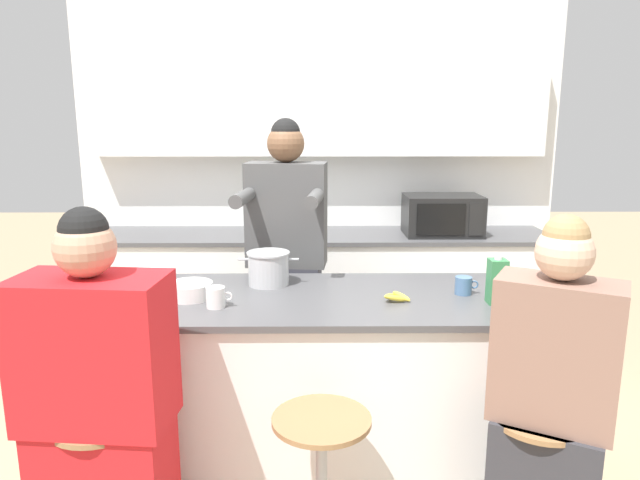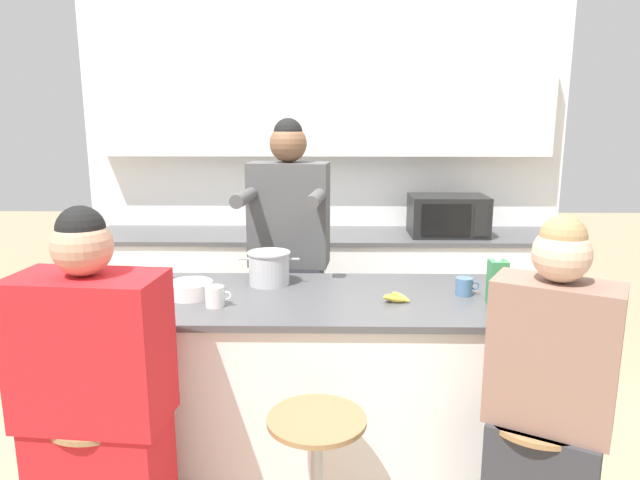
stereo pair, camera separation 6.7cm
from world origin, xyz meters
name	(u,v)px [view 2 (the right image)]	position (x,y,z in m)	size (l,w,h in m)	color
ground_plane	(320,469)	(0.00, 0.00, 0.00)	(16.00, 16.00, 0.00)	tan
wall_back	(324,142)	(0.00, 1.71, 1.54)	(3.53, 0.22, 2.70)	white
back_counter	(323,295)	(0.00, 1.42, 0.46)	(3.28, 0.60, 0.91)	white
kitchen_island	(320,385)	(0.00, 0.00, 0.46)	(2.04, 0.80, 0.91)	black
person_cooking	(290,273)	(-0.18, 0.59, 0.85)	(0.49, 0.58, 1.72)	#383842
person_wrapped_blanket	(97,410)	(-0.81, -0.65, 0.67)	(0.55, 0.33, 1.43)	red
person_seated_near	(546,422)	(0.83, -0.65, 0.64)	(0.48, 0.42, 1.40)	#333338
cooking_pot	(269,268)	(-0.25, 0.19, 0.99)	(0.30, 0.21, 0.17)	#B7BABC
fruit_bowl	(190,289)	(-0.60, -0.02, 0.94)	(0.21, 0.21, 0.07)	white
mixing_bowl_steel	(153,276)	(-0.84, 0.19, 0.94)	(0.20, 0.20, 0.08)	silver
coffee_cup_near	(464,287)	(0.67, 0.03, 0.95)	(0.11, 0.08, 0.08)	#4C7099
coffee_cup_far	(215,296)	(-0.46, -0.16, 0.95)	(0.11, 0.08, 0.09)	white
banana_bunch	(395,298)	(0.34, -0.08, 0.93)	(0.14, 0.10, 0.05)	yellow
juice_carton	(497,282)	(0.78, -0.11, 1.01)	(0.08, 0.08, 0.22)	#38844C
microwave	(448,216)	(0.87, 1.39, 1.05)	(0.53, 0.36, 0.28)	black
potted_plant	(281,214)	(-0.30, 1.42, 1.06)	(0.17, 0.17, 0.26)	#A86042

